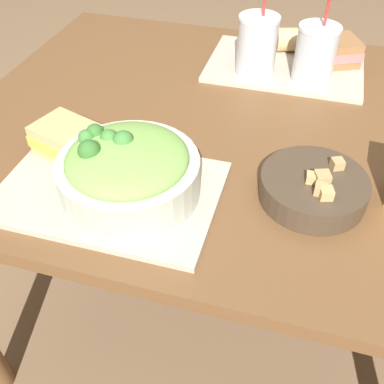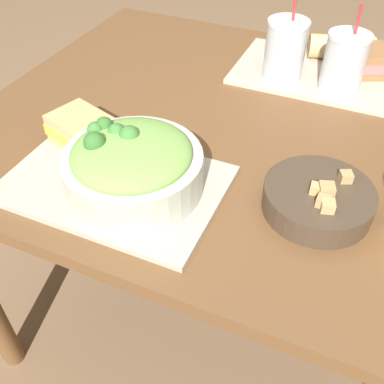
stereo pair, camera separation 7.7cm
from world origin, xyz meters
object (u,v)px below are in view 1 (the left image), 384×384
at_px(sandwich_far, 331,51).
at_px(sandwich_near, 67,140).
at_px(baguette_near, 124,143).
at_px(drink_cup_dark, 257,47).
at_px(salad_bowl, 128,170).
at_px(soup_bowl, 313,187).
at_px(baguette_far, 308,39).
at_px(drink_cup_red, 315,55).

bearing_deg(sandwich_far, sandwich_near, -155.68).
xyz_separation_m(baguette_near, drink_cup_dark, (0.18, 0.42, 0.04)).
distance_m(salad_bowl, drink_cup_dark, 0.53).
xyz_separation_m(sandwich_far, drink_cup_dark, (-0.18, -0.11, 0.04)).
relative_size(soup_bowl, baguette_far, 1.08).
relative_size(sandwich_far, baguette_far, 0.93).
distance_m(sandwich_near, sandwich_far, 0.73).
height_order(drink_cup_dark, drink_cup_red, drink_cup_dark).
bearing_deg(sandwich_far, drink_cup_dark, -174.07).
bearing_deg(soup_bowl, salad_bowl, -164.51).
relative_size(salad_bowl, baguette_near, 1.39).
relative_size(sandwich_near, baguette_far, 0.82).
relative_size(sandwich_near, sandwich_far, 0.89).
relative_size(baguette_near, baguette_far, 1.01).
height_order(sandwich_near, baguette_near, sandwich_near).
distance_m(salad_bowl, drink_cup_red, 0.59).
relative_size(salad_bowl, baguette_far, 1.40).
distance_m(sandwich_far, drink_cup_red, 0.12).
bearing_deg(drink_cup_red, baguette_far, 99.09).
bearing_deg(baguette_near, sandwich_near, 97.58).
height_order(salad_bowl, soup_bowl, salad_bowl).
bearing_deg(sandwich_near, baguette_near, 29.58).
xyz_separation_m(salad_bowl, sandwich_far, (0.32, 0.62, -0.02)).
xyz_separation_m(baguette_far, drink_cup_red, (0.03, -0.17, 0.03)).
xyz_separation_m(sandwich_near, sandwich_far, (0.48, 0.55, 0.00)).
xyz_separation_m(salad_bowl, baguette_far, (0.25, 0.68, -0.02)).
xyz_separation_m(sandwich_near, baguette_far, (0.41, 0.61, -0.00)).
height_order(salad_bowl, drink_cup_red, drink_cup_red).
height_order(soup_bowl, baguette_near, baguette_near).
distance_m(drink_cup_dark, drink_cup_red, 0.14).
height_order(salad_bowl, sandwich_far, salad_bowl).
relative_size(sandwich_far, drink_cup_dark, 0.77).
bearing_deg(sandwich_near, sandwich_far, 67.02).
height_order(baguette_near, drink_cup_dark, drink_cup_dark).
height_order(sandwich_near, sandwich_far, same).
distance_m(soup_bowl, sandwich_near, 0.48).
xyz_separation_m(soup_bowl, baguette_near, (-0.37, 0.01, 0.02)).
height_order(salad_bowl, baguette_far, salad_bowl).
bearing_deg(soup_bowl, sandwich_far, 90.11).
height_order(sandwich_near, drink_cup_red, drink_cup_red).
relative_size(baguette_near, drink_cup_red, 0.88).
relative_size(baguette_near, sandwich_far, 1.09).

